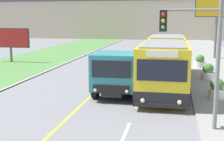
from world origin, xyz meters
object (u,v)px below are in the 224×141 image
at_px(billboard_small, 10,39).
at_px(planter_round_near, 217,89).
at_px(dump_truck, 118,73).
at_px(planter_round_second, 208,72).
at_px(city_bus, 165,62).
at_px(planter_round_third, 200,62).
at_px(billboard_large, 217,6).
at_px(traffic_light_mast, 199,48).

relative_size(billboard_small, planter_round_near, 3.54).
height_order(dump_truck, planter_round_second, dump_truck).
height_order(city_bus, planter_round_near, city_bus).
bearing_deg(planter_round_second, planter_round_third, 91.41).
height_order(billboard_large, billboard_small, billboard_large).
xyz_separation_m(dump_truck, planter_round_near, (5.35, -0.16, -0.69)).
bearing_deg(dump_truck, planter_round_near, -1.67).
height_order(city_bus, dump_truck, city_bus).
xyz_separation_m(traffic_light_mast, billboard_large, (3.40, 22.23, 2.33)).
xyz_separation_m(billboard_large, planter_round_third, (-2.03, -6.60, -4.99)).
distance_m(city_bus, planter_round_second, 3.78).
distance_m(city_bus, traffic_light_mast, 8.30).
xyz_separation_m(billboard_small, planter_round_second, (18.01, -5.58, -1.73)).
bearing_deg(billboard_small, planter_round_second, -17.20).
relative_size(dump_truck, planter_round_near, 5.92).
bearing_deg(dump_truck, city_bus, 50.08).
bearing_deg(billboard_small, dump_truck, -40.73).
bearing_deg(city_bus, planter_round_near, -48.47).
xyz_separation_m(dump_truck, billboard_small, (-12.57, 10.82, 1.05)).
bearing_deg(planter_round_third, dump_truck, -116.50).
relative_size(traffic_light_mast, billboard_large, 0.68).
relative_size(billboard_small, planter_round_third, 3.53).
distance_m(planter_round_near, planter_round_second, 5.40).
distance_m(dump_truck, planter_round_near, 5.39).
bearing_deg(billboard_large, traffic_light_mast, -98.69).
bearing_deg(traffic_light_mast, dump_truck, 128.37).
distance_m(dump_truck, billboard_small, 16.62).
xyz_separation_m(city_bus, dump_truck, (-2.53, -3.02, -0.27)).
bearing_deg(traffic_light_mast, city_bus, 100.01).
bearing_deg(planter_round_second, traffic_light_mast, -98.34).
distance_m(billboard_large, planter_round_near, 18.22).
bearing_deg(city_bus, dump_truck, -129.92).
distance_m(city_bus, planter_round_third, 8.17).
bearing_deg(traffic_light_mast, planter_round_second, 81.66).
xyz_separation_m(billboard_large, billboard_small, (-19.91, -6.43, -3.25)).
bearing_deg(billboard_large, city_bus, -108.68).
distance_m(planter_round_near, planter_round_third, 10.80).
height_order(city_bus, planter_round_third, city_bus).
bearing_deg(billboard_large, planter_round_third, -107.09).
bearing_deg(city_bus, planter_round_second, 37.34).
relative_size(billboard_small, planter_round_second, 3.47).
relative_size(city_bus, planter_round_third, 11.32).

